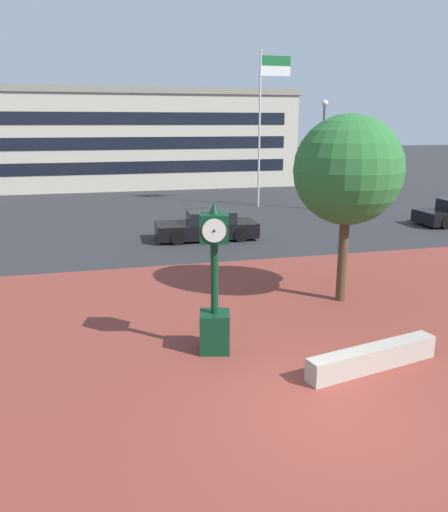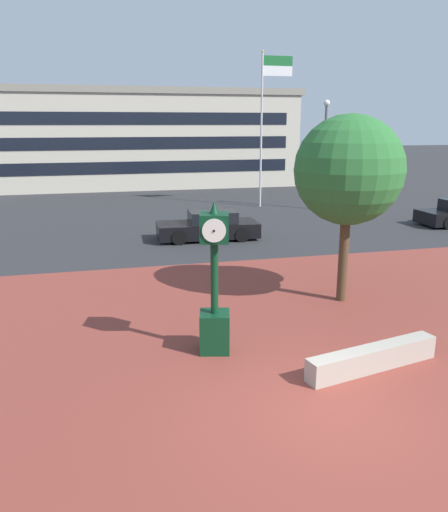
{
  "view_description": "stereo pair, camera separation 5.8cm",
  "coord_description": "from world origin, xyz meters",
  "px_view_note": "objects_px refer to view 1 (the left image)",
  "views": [
    {
      "loc": [
        -3.88,
        -7.36,
        5.03
      ],
      "look_at": [
        -1.21,
        3.19,
        2.17
      ],
      "focal_mm": 35.6,
      "sensor_mm": 36.0,
      "label": 1
    },
    {
      "loc": [
        -3.82,
        -7.37,
        5.03
      ],
      "look_at": [
        -1.21,
        3.19,
        2.17
      ],
      "focal_mm": 35.6,
      "sensor_mm": 36.0,
      "label": 2
    }
  ],
  "objects_px": {
    "flagpole_primary": "(264,114)",
    "street_lamp_post": "(323,143)",
    "car_street_mid": "(207,226)",
    "street_clock": "(215,291)",
    "plaza_tree": "(351,172)",
    "civic_building": "(140,137)"
  },
  "relations": [
    {
      "from": "car_street_mid",
      "to": "flagpole_primary",
      "type": "bearing_deg",
      "value": -30.68
    },
    {
      "from": "plaza_tree",
      "to": "street_lamp_post",
      "type": "height_order",
      "value": "street_lamp_post"
    },
    {
      "from": "street_lamp_post",
      "to": "flagpole_primary",
      "type": "bearing_deg",
      "value": 145.4
    },
    {
      "from": "plaza_tree",
      "to": "civic_building",
      "type": "height_order",
      "value": "civic_building"
    },
    {
      "from": "plaza_tree",
      "to": "flagpole_primary",
      "type": "relative_size",
      "value": 0.58
    },
    {
      "from": "flagpole_primary",
      "to": "street_lamp_post",
      "type": "distance_m",
      "value": 3.98
    },
    {
      "from": "car_street_mid",
      "to": "civic_building",
      "type": "relative_size",
      "value": 0.19
    },
    {
      "from": "plaza_tree",
      "to": "flagpole_primary",
      "type": "height_order",
      "value": "flagpole_primary"
    },
    {
      "from": "street_clock",
      "to": "car_street_mid",
      "type": "height_order",
      "value": "street_clock"
    },
    {
      "from": "flagpole_primary",
      "to": "street_lamp_post",
      "type": "bearing_deg",
      "value": -34.6
    },
    {
      "from": "car_street_mid",
      "to": "civic_building",
      "type": "bearing_deg",
      "value": 3.71
    },
    {
      "from": "car_street_mid",
      "to": "flagpole_primary",
      "type": "xyz_separation_m",
      "value": [
        5.3,
        8.23,
        5.01
      ]
    },
    {
      "from": "street_clock",
      "to": "civic_building",
      "type": "height_order",
      "value": "civic_building"
    },
    {
      "from": "car_street_mid",
      "to": "street_clock",
      "type": "bearing_deg",
      "value": 170.56
    },
    {
      "from": "flagpole_primary",
      "to": "plaza_tree",
      "type": "bearing_deg",
      "value": -100.31
    },
    {
      "from": "street_clock",
      "to": "flagpole_primary",
      "type": "relative_size",
      "value": 0.38
    },
    {
      "from": "flagpole_primary",
      "to": "street_lamp_post",
      "type": "xyz_separation_m",
      "value": [
        2.97,
        -2.05,
        -1.69
      ]
    },
    {
      "from": "street_clock",
      "to": "car_street_mid",
      "type": "distance_m",
      "value": 11.56
    },
    {
      "from": "plaza_tree",
      "to": "civic_building",
      "type": "relative_size",
      "value": 0.22
    },
    {
      "from": "flagpole_primary",
      "to": "civic_building",
      "type": "height_order",
      "value": "flagpole_primary"
    },
    {
      "from": "civic_building",
      "to": "street_clock",
      "type": "bearing_deg",
      "value": -92.64
    },
    {
      "from": "flagpole_primary",
      "to": "street_lamp_post",
      "type": "height_order",
      "value": "flagpole_primary"
    }
  ]
}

